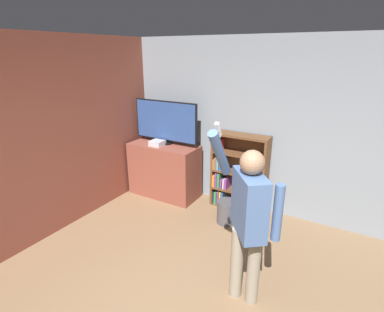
# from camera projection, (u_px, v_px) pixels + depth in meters

# --- Properties ---
(wall_back) EXTENTS (7.17, 0.09, 2.70)m
(wall_back) POSITION_uv_depth(u_px,v_px,m) (285.00, 131.00, 4.42)
(wall_back) COLOR gray
(wall_back) RESTS_ON ground_plane
(wall_side_brick) EXTENTS (0.06, 4.53, 2.70)m
(wall_side_brick) POSITION_uv_depth(u_px,v_px,m) (82.00, 131.00, 4.45)
(wall_side_brick) COLOR brown
(wall_side_brick) RESTS_ON ground_plane
(tv_ledge) EXTENTS (1.22, 0.56, 0.94)m
(tv_ledge) POSITION_uv_depth(u_px,v_px,m) (164.00, 170.00, 5.31)
(tv_ledge) COLOR brown
(tv_ledge) RESTS_ON ground_plane
(television) EXTENTS (1.22, 0.22, 0.75)m
(television) POSITION_uv_depth(u_px,v_px,m) (166.00, 122.00, 5.09)
(television) COLOR black
(television) RESTS_ON tv_ledge
(game_console) EXTENTS (0.22, 0.22, 0.09)m
(game_console) POSITION_uv_depth(u_px,v_px,m) (157.00, 143.00, 5.10)
(game_console) COLOR silver
(game_console) RESTS_ON tv_ledge
(bookshelf) EXTENTS (0.90, 0.28, 1.26)m
(bookshelf) POSITION_uv_depth(u_px,v_px,m) (235.00, 173.00, 4.85)
(bookshelf) COLOR brown
(bookshelf) RESTS_ON ground_plane
(person) EXTENTS (0.63, 0.57, 1.90)m
(person) POSITION_uv_depth(u_px,v_px,m) (248.00, 214.00, 2.84)
(person) COLOR gray
(person) RESTS_ON ground_plane
(waste_bin) EXTENTS (0.29, 0.29, 0.36)m
(waste_bin) POSITION_uv_depth(u_px,v_px,m) (226.00, 212.00, 4.51)
(waste_bin) COLOR #4C4C51
(waste_bin) RESTS_ON ground_plane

